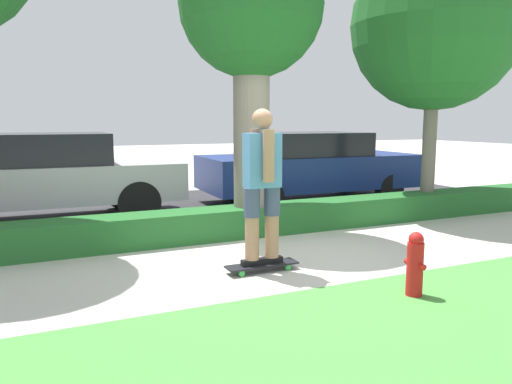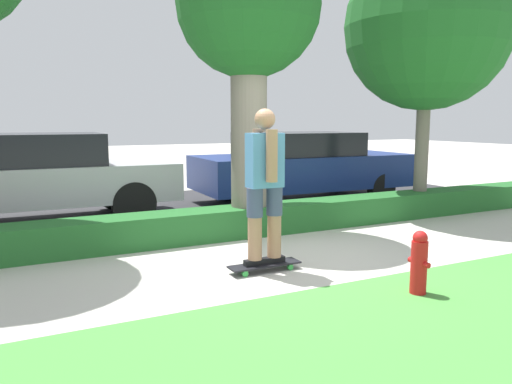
{
  "view_description": "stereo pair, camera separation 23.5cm",
  "coord_description": "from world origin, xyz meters",
  "px_view_note": "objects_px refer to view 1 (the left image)",
  "views": [
    {
      "loc": [
        -2.91,
        -5.35,
        1.77
      ],
      "look_at": [
        -0.19,
        0.6,
        0.82
      ],
      "focal_mm": 35.0,
      "sensor_mm": 36.0,
      "label": 1
    },
    {
      "loc": [
        -3.13,
        -5.25,
        1.77
      ],
      "look_at": [
        -0.19,
        0.6,
        0.82
      ],
      "focal_mm": 35.0,
      "sensor_mm": 36.0,
      "label": 2
    }
  ],
  "objects_px": {
    "skateboard": "(262,265)",
    "fire_hydrant": "(415,264)",
    "parked_car_front": "(44,175)",
    "tree_mid": "(251,16)",
    "skater_person": "(262,182)",
    "tree_far": "(435,26)",
    "parked_car_middle": "(309,165)"
  },
  "relations": [
    {
      "from": "parked_car_middle",
      "to": "fire_hydrant",
      "type": "height_order",
      "value": "parked_car_middle"
    },
    {
      "from": "skateboard",
      "to": "skater_person",
      "type": "xyz_separation_m",
      "value": [
        0.0,
        0.0,
        0.98
      ]
    },
    {
      "from": "tree_mid",
      "to": "tree_far",
      "type": "relative_size",
      "value": 0.92
    },
    {
      "from": "skateboard",
      "to": "skater_person",
      "type": "distance_m",
      "value": 0.98
    },
    {
      "from": "parked_car_front",
      "to": "fire_hydrant",
      "type": "relative_size",
      "value": 6.95
    },
    {
      "from": "tree_far",
      "to": "tree_mid",
      "type": "bearing_deg",
      "value": -178.88
    },
    {
      "from": "tree_mid",
      "to": "parked_car_front",
      "type": "relative_size",
      "value": 0.98
    },
    {
      "from": "fire_hydrant",
      "to": "skateboard",
      "type": "bearing_deg",
      "value": 126.74
    },
    {
      "from": "tree_far",
      "to": "parked_car_middle",
      "type": "distance_m",
      "value": 3.72
    },
    {
      "from": "skater_person",
      "to": "parked_car_middle",
      "type": "bearing_deg",
      "value": 53.51
    },
    {
      "from": "skateboard",
      "to": "tree_mid",
      "type": "distance_m",
      "value": 3.76
    },
    {
      "from": "tree_mid",
      "to": "tree_far",
      "type": "distance_m",
      "value": 3.62
    },
    {
      "from": "tree_mid",
      "to": "skateboard",
      "type": "bearing_deg",
      "value": -110.46
    },
    {
      "from": "skateboard",
      "to": "parked_car_middle",
      "type": "bearing_deg",
      "value": 53.51
    },
    {
      "from": "skateboard",
      "to": "tree_mid",
      "type": "relative_size",
      "value": 0.19
    },
    {
      "from": "tree_mid",
      "to": "fire_hydrant",
      "type": "xyz_separation_m",
      "value": [
        0.36,
        -3.22,
        -2.96
      ]
    },
    {
      "from": "parked_car_front",
      "to": "tree_far",
      "type": "bearing_deg",
      "value": -18.47
    },
    {
      "from": "parked_car_front",
      "to": "parked_car_middle",
      "type": "bearing_deg",
      "value": 1.61
    },
    {
      "from": "parked_car_front",
      "to": "skateboard",
      "type": "bearing_deg",
      "value": -61.22
    },
    {
      "from": "skateboard",
      "to": "tree_far",
      "type": "bearing_deg",
      "value": 23.77
    },
    {
      "from": "parked_car_middle",
      "to": "fire_hydrant",
      "type": "xyz_separation_m",
      "value": [
        -2.1,
        -5.65,
        -0.45
      ]
    },
    {
      "from": "tree_mid",
      "to": "parked_car_middle",
      "type": "relative_size",
      "value": 0.95
    },
    {
      "from": "skater_person",
      "to": "tree_mid",
      "type": "distance_m",
      "value": 2.96
    },
    {
      "from": "tree_mid",
      "to": "parked_car_front",
      "type": "height_order",
      "value": "tree_mid"
    },
    {
      "from": "tree_far",
      "to": "fire_hydrant",
      "type": "bearing_deg",
      "value": -134.69
    },
    {
      "from": "skateboard",
      "to": "parked_car_front",
      "type": "distance_m",
      "value": 4.8
    },
    {
      "from": "skateboard",
      "to": "fire_hydrant",
      "type": "height_order",
      "value": "fire_hydrant"
    },
    {
      "from": "skateboard",
      "to": "fire_hydrant",
      "type": "distance_m",
      "value": 1.76
    },
    {
      "from": "skater_person",
      "to": "tree_mid",
      "type": "xyz_separation_m",
      "value": [
        0.68,
        1.82,
        2.23
      ]
    },
    {
      "from": "tree_mid",
      "to": "parked_car_middle",
      "type": "bearing_deg",
      "value": 44.58
    },
    {
      "from": "skater_person",
      "to": "tree_far",
      "type": "distance_m",
      "value": 5.26
    },
    {
      "from": "tree_mid",
      "to": "fire_hydrant",
      "type": "distance_m",
      "value": 4.39
    }
  ]
}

